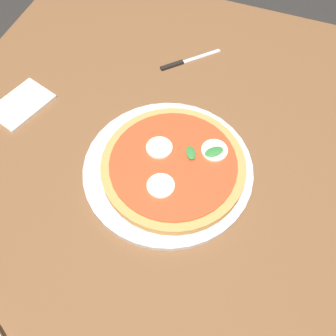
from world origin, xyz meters
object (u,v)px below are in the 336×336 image
pizza (173,166)px  knife (183,62)px  napkin (21,104)px  dining_table (137,211)px  serving_tray (168,169)px

pizza → knife: 0.31m
pizza → napkin: 0.38m
dining_table → knife: knife is taller
pizza → knife: bearing=-164.3°
pizza → napkin: pizza is taller
dining_table → pizza: size_ratio=4.47×
serving_tray → knife: size_ratio=2.82×
serving_tray → napkin: serving_tray is taller
dining_table → serving_tray: 0.13m
dining_table → napkin: bearing=-109.0°
knife → pizza: bearing=15.7°
dining_table → knife: size_ratio=10.57×
serving_tray → napkin: size_ratio=2.62×
serving_tray → knife: 0.31m
dining_table → serving_tray: bearing=143.5°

